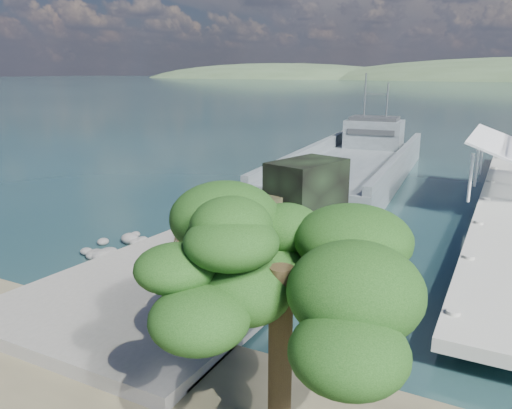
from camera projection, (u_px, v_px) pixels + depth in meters
The scene contains 7 objects.
ground at pixel (209, 270), 24.49m from camera, with size 1400.00×1400.00×0.00m, color #163337.
boat_ramp at pixel (197, 272), 23.56m from camera, with size 10.00×18.00×0.50m, color slate.
shoreline_rocks at pixel (119, 247), 27.66m from camera, with size 3.20×5.60×0.90m, color #565653, non-canonical shape.
landing_craft at pixel (352, 172), 44.00m from camera, with size 10.57×34.09×9.99m.
military_truck at pixel (287, 205), 26.10m from camera, with size 5.18×9.65×4.29m.
soldier at pixel (180, 251), 23.19m from camera, with size 0.63×0.42×1.73m, color black.
overhang_tree at pixel (270, 264), 11.57m from camera, with size 7.04×6.49×6.40m.
Camera 1 is at (12.53, -19.20, 9.47)m, focal length 35.00 mm.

